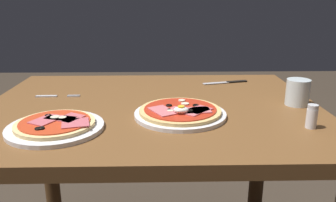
{
  "coord_description": "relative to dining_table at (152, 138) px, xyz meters",
  "views": [
    {
      "loc": [
        0.03,
        -1.1,
        1.12
      ],
      "look_at": [
        0.05,
        -0.06,
        0.79
      ],
      "focal_mm": 36.56,
      "sensor_mm": 36.0,
      "label": 1
    }
  ],
  "objects": [
    {
      "name": "pizza_foreground",
      "position": [
        0.09,
        -0.12,
        0.13
      ],
      "size": [
        0.28,
        0.28,
        0.05
      ],
      "color": "white",
      "rests_on": "dining_table"
    },
    {
      "name": "knife",
      "position": [
        0.32,
        0.29,
        0.12
      ],
      "size": [
        0.19,
        0.07,
        0.01
      ],
      "color": "silver",
      "rests_on": "dining_table"
    },
    {
      "name": "pizza_across_left",
      "position": [
        -0.26,
        -0.22,
        0.13
      ],
      "size": [
        0.26,
        0.26,
        0.03
      ],
      "color": "white",
      "rests_on": "dining_table"
    },
    {
      "name": "salt_shaker",
      "position": [
        0.45,
        -0.22,
        0.15
      ],
      "size": [
        0.03,
        0.03,
        0.07
      ],
      "color": "white",
      "rests_on": "dining_table"
    },
    {
      "name": "water_glass_near",
      "position": [
        0.49,
        -0.02,
        0.16
      ],
      "size": [
        0.08,
        0.08,
        0.09
      ],
      "color": "silver",
      "rests_on": "dining_table"
    },
    {
      "name": "fork",
      "position": [
        -0.36,
        0.1,
        0.12
      ],
      "size": [
        0.16,
        0.02,
        0.0
      ],
      "color": "silver",
      "rests_on": "dining_table"
    },
    {
      "name": "dining_table",
      "position": [
        0.0,
        0.0,
        0.0
      ],
      "size": [
        1.12,
        0.87,
        0.76
      ],
      "color": "brown",
      "rests_on": "ground"
    }
  ]
}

